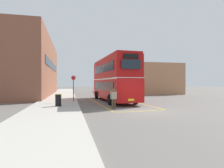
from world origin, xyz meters
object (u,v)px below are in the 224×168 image
litter_bin (58,100)px  double_decker_bus (113,79)px  bus_stop_sign (73,86)px  pedestrian_boarding (114,97)px  single_deck_bus (111,85)px

litter_bin → double_decker_bus: bearing=37.1°
double_decker_bus → bus_stop_sign: (-4.35, -0.99, -0.79)m
pedestrian_boarding → litter_bin: (-4.24, 1.69, -0.28)m
single_deck_bus → pedestrian_boarding: 26.11m
pedestrian_boarding → single_deck_bus: bearing=77.7°
bus_stop_sign → pedestrian_boarding: bearing=-59.1°
double_decker_bus → litter_bin: size_ratio=10.96×
pedestrian_boarding → litter_bin: size_ratio=1.62×
double_decker_bus → litter_bin: 7.30m
litter_bin → bus_stop_sign: 3.67m
single_deck_bus → pedestrian_boarding: size_ratio=6.28×
single_deck_bus → bus_stop_sign: single_deck_bus is taller
single_deck_bus → litter_bin: (-9.81, -23.81, -1.01)m
bus_stop_sign → litter_bin: bearing=-111.4°
pedestrian_boarding → bus_stop_sign: 5.83m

